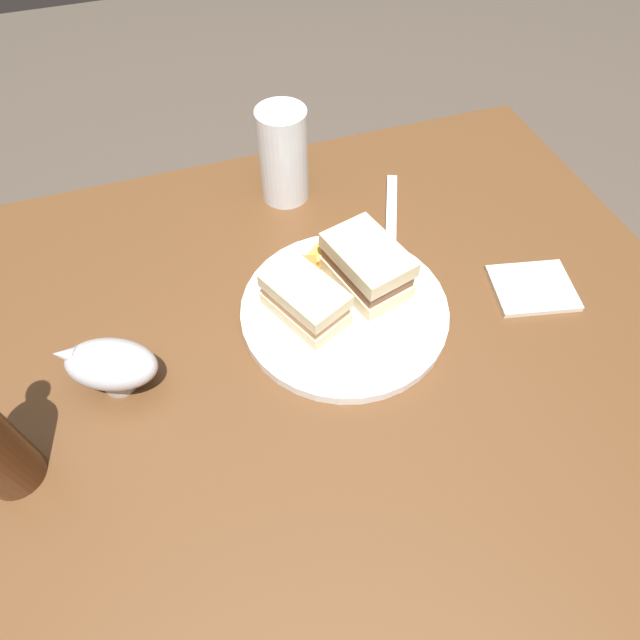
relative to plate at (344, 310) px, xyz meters
name	(u,v)px	position (x,y,z in m)	size (l,w,h in m)	color
ground_plane	(306,521)	(0.08, 0.04, -0.71)	(6.00, 6.00, 0.00)	#4C4238
dining_table	(302,462)	(0.08, 0.04, -0.36)	(1.11, 0.85, 0.71)	brown
plate	(344,310)	(0.00, 0.00, 0.00)	(0.28, 0.28, 0.02)	white
sandwich_half_left	(367,266)	(-0.04, -0.03, 0.04)	(0.10, 0.13, 0.07)	beige
sandwich_half_right	(305,300)	(0.05, -0.01, 0.03)	(0.10, 0.13, 0.05)	beige
potato_wedge_front	(285,297)	(0.07, -0.03, 0.02)	(0.05, 0.02, 0.02)	#AD702D
potato_wedge_middle	(308,270)	(0.03, -0.07, 0.02)	(0.04, 0.02, 0.02)	#AD702D
potato_wedge_back	(320,255)	(0.00, -0.09, 0.02)	(0.04, 0.02, 0.02)	gold
potato_wedge_left_edge	(304,268)	(0.03, -0.08, 0.02)	(0.05, 0.02, 0.02)	#AD702D
potato_wedge_right_edge	(343,258)	(-0.03, -0.08, 0.01)	(0.04, 0.02, 0.01)	gold
pint_glass	(284,161)	(0.01, -0.26, 0.06)	(0.08, 0.08, 0.15)	white
gravy_boat	(110,364)	(0.30, 0.01, 0.03)	(0.13, 0.11, 0.07)	#B7B7BC
napkin	(532,287)	(-0.26, 0.04, 0.00)	(0.11, 0.09, 0.01)	silver
fork	(391,213)	(-0.14, -0.16, 0.00)	(0.18, 0.02, 0.01)	silver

